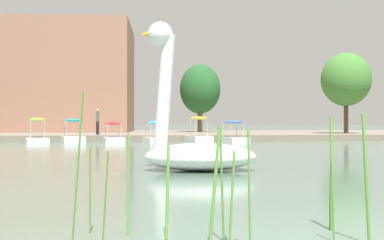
% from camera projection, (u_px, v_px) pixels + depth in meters
% --- Properties ---
extents(shore_bank_far, '(127.56, 21.04, 0.45)m').
position_uv_depth(shore_bank_far, '(172.00, 135.00, 43.69)').
color(shore_bank_far, slate).
rests_on(shore_bank_far, ground_plane).
extents(swan_boat, '(3.20, 2.08, 3.99)m').
position_uv_depth(swan_boat, '(194.00, 141.00, 13.48)').
color(swan_boat, white).
rests_on(swan_boat, ground_plane).
extents(pedal_boat_blue, '(1.81, 2.41, 1.42)m').
position_uv_depth(pedal_boat_blue, '(234.00, 136.00, 32.16)').
color(pedal_boat_blue, white).
rests_on(pedal_boat_blue, ground_plane).
extents(pedal_boat_yellow, '(1.64, 2.53, 1.67)m').
position_uv_depth(pedal_boat_yellow, '(199.00, 135.00, 32.09)').
color(pedal_boat_yellow, white).
rests_on(pedal_boat_yellow, ground_plane).
extents(pedal_boat_cyan, '(1.49, 1.98, 1.38)m').
position_uv_depth(pedal_boat_cyan, '(154.00, 137.00, 31.53)').
color(pedal_boat_cyan, white).
rests_on(pedal_boat_cyan, ground_plane).
extents(pedal_boat_red, '(1.54, 2.22, 1.34)m').
position_uv_depth(pedal_boat_red, '(114.00, 137.00, 31.44)').
color(pedal_boat_red, white).
rests_on(pedal_boat_red, ground_plane).
extents(pedal_boat_teal, '(1.78, 2.33, 1.52)m').
position_uv_depth(pedal_boat_teal, '(73.00, 136.00, 31.44)').
color(pedal_boat_teal, white).
rests_on(pedal_boat_teal, ground_plane).
extents(pedal_boat_lime, '(1.82, 2.38, 1.57)m').
position_uv_depth(pedal_boat_lime, '(37.00, 137.00, 31.12)').
color(pedal_boat_lime, white).
rests_on(pedal_boat_lime, ground_plane).
extents(tree_broadleaf_right, '(4.93, 5.16, 6.09)m').
position_uv_depth(tree_broadleaf_right, '(200.00, 89.00, 45.46)').
color(tree_broadleaf_right, brown).
rests_on(tree_broadleaf_right, shore_bank_far).
extents(tree_broadleaf_left, '(4.38, 4.45, 6.20)m').
position_uv_depth(tree_broadleaf_left, '(346.00, 80.00, 38.85)').
color(tree_broadleaf_left, '#4C3823').
rests_on(tree_broadleaf_left, shore_bank_far).
extents(person_on_path, '(0.23, 0.24, 1.79)m').
position_uv_depth(person_on_path, '(98.00, 121.00, 34.97)').
color(person_on_path, black).
rests_on(person_on_path, shore_bank_far).
extents(apartment_block, '(15.20, 10.43, 9.71)m').
position_uv_depth(apartment_block, '(50.00, 79.00, 46.17)').
color(apartment_block, '#996B56').
rests_on(apartment_block, shore_bank_far).
extents(reed_clump_foreground, '(3.07, 1.44, 1.56)m').
position_uv_depth(reed_clump_foreground, '(241.00, 186.00, 5.44)').
color(reed_clump_foreground, '#568E38').
rests_on(reed_clump_foreground, ground_plane).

